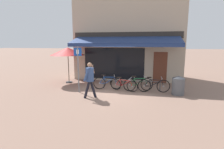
{
  "coord_description": "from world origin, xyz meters",
  "views": [
    {
      "loc": [
        2.07,
        -9.27,
        2.67
      ],
      "look_at": [
        0.24,
        -0.4,
        1.05
      ],
      "focal_mm": 28.0,
      "sensor_mm": 36.0,
      "label": 1
    }
  ],
  "objects_px": {
    "bicycle_black": "(154,85)",
    "pedestrian_adult": "(90,76)",
    "litter_bin": "(178,85)",
    "parking_sign": "(78,65)",
    "bicycle_green": "(138,84)",
    "cafe_parasol": "(68,51)",
    "bicycle_red": "(124,85)",
    "bicycle_blue": "(108,83)"
  },
  "relations": [
    {
      "from": "litter_bin",
      "to": "parking_sign",
      "type": "xyz_separation_m",
      "value": [
        -5.3,
        -0.6,
        1.03
      ]
    },
    {
      "from": "pedestrian_adult",
      "to": "litter_bin",
      "type": "xyz_separation_m",
      "value": [
        4.36,
        1.43,
        -0.57
      ]
    },
    {
      "from": "bicycle_black",
      "to": "pedestrian_adult",
      "type": "height_order",
      "value": "pedestrian_adult"
    },
    {
      "from": "bicycle_red",
      "to": "bicycle_black",
      "type": "relative_size",
      "value": 0.94
    },
    {
      "from": "litter_bin",
      "to": "bicycle_green",
      "type": "bearing_deg",
      "value": 171.18
    },
    {
      "from": "bicycle_black",
      "to": "litter_bin",
      "type": "xyz_separation_m",
      "value": [
        1.25,
        -0.18,
        0.12
      ]
    },
    {
      "from": "bicycle_blue",
      "to": "pedestrian_adult",
      "type": "bearing_deg",
      "value": -118.99
    },
    {
      "from": "bicycle_black",
      "to": "litter_bin",
      "type": "height_order",
      "value": "litter_bin"
    },
    {
      "from": "bicycle_green",
      "to": "pedestrian_adult",
      "type": "xyz_separation_m",
      "value": [
        -2.27,
        -1.76,
        0.69
      ]
    },
    {
      "from": "bicycle_green",
      "to": "litter_bin",
      "type": "bearing_deg",
      "value": -27.87
    },
    {
      "from": "bicycle_green",
      "to": "litter_bin",
      "type": "distance_m",
      "value": 2.12
    },
    {
      "from": "pedestrian_adult",
      "to": "cafe_parasol",
      "type": "height_order",
      "value": "cafe_parasol"
    },
    {
      "from": "bicycle_black",
      "to": "pedestrian_adult",
      "type": "relative_size",
      "value": 0.99
    },
    {
      "from": "pedestrian_adult",
      "to": "litter_bin",
      "type": "distance_m",
      "value": 4.63
    },
    {
      "from": "parking_sign",
      "to": "pedestrian_adult",
      "type": "bearing_deg",
      "value": -41.71
    },
    {
      "from": "parking_sign",
      "to": "cafe_parasol",
      "type": "xyz_separation_m",
      "value": [
        -1.59,
        2.11,
        0.6
      ]
    },
    {
      "from": "pedestrian_adult",
      "to": "bicycle_green",
      "type": "bearing_deg",
      "value": 37.08
    },
    {
      "from": "cafe_parasol",
      "to": "bicycle_red",
      "type": "bearing_deg",
      "value": -19.38
    },
    {
      "from": "parking_sign",
      "to": "bicycle_red",
      "type": "bearing_deg",
      "value": 16.41
    },
    {
      "from": "bicycle_blue",
      "to": "bicycle_green",
      "type": "height_order",
      "value": "bicycle_blue"
    },
    {
      "from": "parking_sign",
      "to": "cafe_parasol",
      "type": "height_order",
      "value": "parking_sign"
    },
    {
      "from": "bicycle_blue",
      "to": "cafe_parasol",
      "type": "height_order",
      "value": "cafe_parasol"
    },
    {
      "from": "bicycle_red",
      "to": "bicycle_black",
      "type": "distance_m",
      "value": 1.65
    },
    {
      "from": "pedestrian_adult",
      "to": "bicycle_red",
      "type": "bearing_deg",
      "value": 45.8
    },
    {
      "from": "bicycle_blue",
      "to": "bicycle_red",
      "type": "relative_size",
      "value": 1.02
    },
    {
      "from": "bicycle_green",
      "to": "litter_bin",
      "type": "relative_size",
      "value": 1.65
    },
    {
      "from": "bicycle_green",
      "to": "parking_sign",
      "type": "distance_m",
      "value": 3.53
    },
    {
      "from": "bicycle_red",
      "to": "bicycle_green",
      "type": "height_order",
      "value": "bicycle_green"
    },
    {
      "from": "bicycle_green",
      "to": "cafe_parasol",
      "type": "bearing_deg",
      "value": 147.02
    },
    {
      "from": "litter_bin",
      "to": "cafe_parasol",
      "type": "height_order",
      "value": "cafe_parasol"
    },
    {
      "from": "bicycle_red",
      "to": "parking_sign",
      "type": "height_order",
      "value": "parking_sign"
    },
    {
      "from": "bicycle_black",
      "to": "pedestrian_adult",
      "type": "xyz_separation_m",
      "value": [
        -3.12,
        -1.62,
        0.69
      ]
    },
    {
      "from": "bicycle_black",
      "to": "pedestrian_adult",
      "type": "bearing_deg",
      "value": -157.84
    },
    {
      "from": "bicycle_blue",
      "to": "cafe_parasol",
      "type": "distance_m",
      "value": 3.65
    },
    {
      "from": "bicycle_blue",
      "to": "pedestrian_adult",
      "type": "height_order",
      "value": "pedestrian_adult"
    },
    {
      "from": "parking_sign",
      "to": "bicycle_green",
      "type": "bearing_deg",
      "value": 16.04
    },
    {
      "from": "bicycle_green",
      "to": "pedestrian_adult",
      "type": "relative_size",
      "value": 0.93
    },
    {
      "from": "pedestrian_adult",
      "to": "parking_sign",
      "type": "distance_m",
      "value": 1.34
    },
    {
      "from": "bicycle_red",
      "to": "bicycle_green",
      "type": "relative_size",
      "value": 0.99
    },
    {
      "from": "bicycle_red",
      "to": "cafe_parasol",
      "type": "relative_size",
      "value": 0.69
    },
    {
      "from": "bicycle_red",
      "to": "cafe_parasol",
      "type": "bearing_deg",
      "value": 175.48
    },
    {
      "from": "bicycle_red",
      "to": "litter_bin",
      "type": "xyz_separation_m",
      "value": [
        2.9,
        -0.11,
        0.15
      ]
    }
  ]
}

